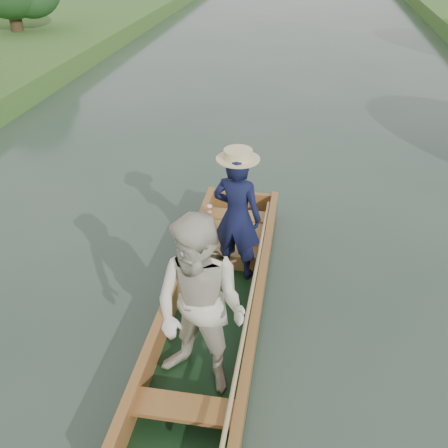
# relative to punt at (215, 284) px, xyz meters

# --- Properties ---
(ground) EXTENTS (120.00, 120.00, 0.00)m
(ground) POSITION_rel_punt_xyz_m (-0.05, 0.30, -0.73)
(ground) COLOR #283D30
(ground) RESTS_ON ground
(trees_far) EXTENTS (22.82, 14.41, 4.62)m
(trees_far) POSITION_rel_punt_xyz_m (2.21, 7.89, 1.77)
(trees_far) COLOR #47331E
(trees_far) RESTS_ON ground
(punt) EXTENTS (1.19, 5.00, 2.03)m
(punt) POSITION_rel_punt_xyz_m (0.00, 0.00, 0.00)
(punt) COLOR black
(punt) RESTS_ON ground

